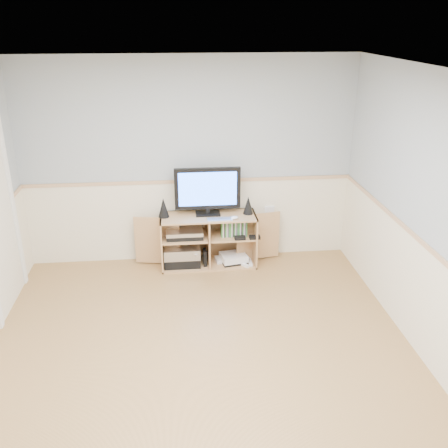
{
  "coord_description": "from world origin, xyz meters",
  "views": [
    {
      "loc": [
        -0.17,
        -3.58,
        2.87
      ],
      "look_at": [
        0.32,
        1.2,
        0.87
      ],
      "focal_mm": 40.0,
      "sensor_mm": 36.0,
      "label": 1
    }
  ],
  "objects_px": {
    "media_cabinet": "(208,238)",
    "keyboard": "(220,219)",
    "game_consoles": "(233,258)",
    "monitor": "(208,190)"
  },
  "relations": [
    {
      "from": "media_cabinet",
      "to": "game_consoles",
      "type": "height_order",
      "value": "media_cabinet"
    },
    {
      "from": "monitor",
      "to": "game_consoles",
      "type": "height_order",
      "value": "monitor"
    },
    {
      "from": "media_cabinet",
      "to": "keyboard",
      "type": "bearing_deg",
      "value": -56.56
    },
    {
      "from": "media_cabinet",
      "to": "keyboard",
      "type": "distance_m",
      "value": 0.4
    },
    {
      "from": "monitor",
      "to": "game_consoles",
      "type": "bearing_deg",
      "value": -11.46
    },
    {
      "from": "keyboard",
      "to": "game_consoles",
      "type": "distance_m",
      "value": 0.62
    },
    {
      "from": "game_consoles",
      "to": "keyboard",
      "type": "bearing_deg",
      "value": -143.49
    },
    {
      "from": "media_cabinet",
      "to": "keyboard",
      "type": "height_order",
      "value": "keyboard"
    },
    {
      "from": "monitor",
      "to": "media_cabinet",
      "type": "bearing_deg",
      "value": 90.0
    },
    {
      "from": "game_consoles",
      "to": "media_cabinet",
      "type": "bearing_deg",
      "value": 167.64
    }
  ]
}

